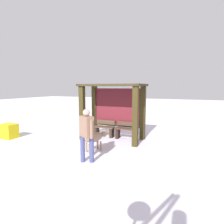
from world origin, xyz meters
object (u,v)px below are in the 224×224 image
(dog, at_px, (95,137))
(grit_bin, at_px, (9,131))
(bus_shelter, at_px, (114,102))
(person_walking, at_px, (87,131))
(bench_left_inside, at_px, (104,129))
(bench_center_inside, at_px, (126,131))

(dog, height_order, grit_bin, dog)
(bus_shelter, height_order, person_walking, bus_shelter)
(bench_left_inside, height_order, bench_center_inside, bench_center_inside)
(bus_shelter, bearing_deg, bench_center_inside, 12.71)
(bus_shelter, distance_m, bench_left_inside, 1.42)
(bench_left_inside, bearing_deg, bus_shelter, -12.64)
(bench_left_inside, xyz_separation_m, grit_bin, (-3.89, -2.03, -0.02))
(bus_shelter, distance_m, grit_bin, 5.01)
(bench_center_inside, bearing_deg, bus_shelter, -167.29)
(bench_center_inside, height_order, dog, bench_center_inside)
(bus_shelter, distance_m, bench_center_inside, 1.42)
(person_walking, height_order, dog, person_walking)
(bus_shelter, relative_size, dog, 2.59)
(bench_left_inside, height_order, person_walking, person_walking)
(dog, bearing_deg, bus_shelter, 91.09)
(dog, bearing_deg, bench_center_inside, 75.13)
(bench_center_inside, bearing_deg, bench_left_inside, -179.96)
(grit_bin, bearing_deg, person_walking, -10.87)
(bench_left_inside, bearing_deg, bench_center_inside, 0.04)
(bench_left_inside, relative_size, dog, 0.92)
(person_walking, relative_size, grit_bin, 2.39)
(bus_shelter, bearing_deg, person_walking, -83.75)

